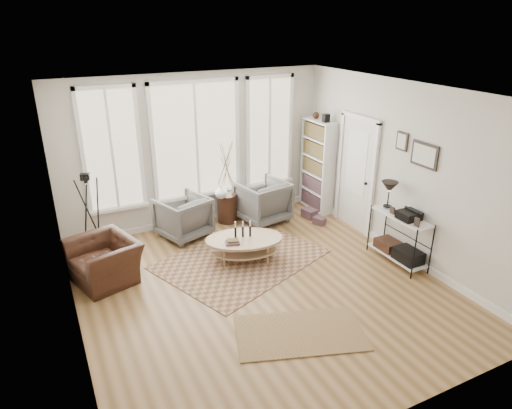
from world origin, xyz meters
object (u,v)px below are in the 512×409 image
armchair_right (262,201)px  accent_chair (105,261)px  side_table (227,185)px  low_shelf (399,234)px  armchair_left (183,217)px  coffee_table (244,243)px  bookcase (318,166)px

armchair_right → accent_chair: 3.32m
side_table → low_shelf: bearing=-55.3°
armchair_left → accent_chair: size_ratio=0.84×
coffee_table → side_table: 1.68m
coffee_table → bookcase: bearing=30.1°
accent_chair → bookcase: bearing=84.6°
armchair_left → armchair_right: (1.63, -0.03, 0.03)m
armchair_right → accent_chair: (-3.19, -0.89, -0.09)m
armchair_right → side_table: side_table is taller
bookcase → accent_chair: (-4.50, -0.94, -0.63)m
bookcase → coffee_table: (-2.32, -1.35, -0.64)m
bookcase → low_shelf: size_ratio=1.58×
accent_chair → coffee_table: bearing=62.2°
side_table → accent_chair: (-2.55, -1.17, -0.44)m
low_shelf → coffee_table: bearing=152.7°
bookcase → coffee_table: bearing=-149.9°
bookcase → armchair_right: bookcase is taller
bookcase → side_table: bookcase is taller
armchair_left → coffee_table: bearing=96.1°
side_table → accent_chair: 2.84m
armchair_left → armchair_right: size_ratio=0.93×
side_table → accent_chair: size_ratio=1.58×
side_table → accent_chair: bearing=-155.3°
bookcase → coffee_table: bookcase is taller
bookcase → armchair_left: (-2.94, -0.02, -0.57)m
coffee_table → armchair_right: size_ratio=1.61×
low_shelf → armchair_right: (-1.25, 2.47, -0.10)m
armchair_left → side_table: (0.98, 0.25, 0.39)m
low_shelf → accent_chair: 4.72m
bookcase → side_table: size_ratio=1.28×
low_shelf → accent_chair: low_shelf is taller
bookcase → accent_chair: bearing=-168.2°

